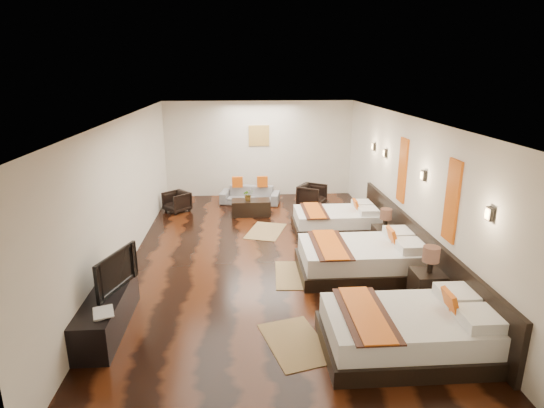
{
  "coord_description": "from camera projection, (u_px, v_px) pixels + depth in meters",
  "views": [
    {
      "loc": [
        -0.5,
        -8.32,
        3.65
      ],
      "look_at": [
        0.07,
        0.11,
        1.1
      ],
      "focal_mm": 29.44,
      "sensor_mm": 36.0,
      "label": 1
    }
  ],
  "objects": [
    {
      "name": "left_wall",
      "position": [
        124.0,
        193.0,
        8.45
      ],
      "size": [
        0.01,
        9.5,
        2.8
      ],
      "primitive_type": "cube",
      "color": "silver",
      "rests_on": "floor"
    },
    {
      "name": "sconce_lounge",
      "position": [
        374.0,
        147.0,
        10.87
      ],
      "size": [
        0.07,
        0.12,
        0.18
      ],
      "color": "black",
      "rests_on": "right_wall"
    },
    {
      "name": "armchair_right",
      "position": [
        312.0,
        196.0,
        12.33
      ],
      "size": [
        0.92,
        0.92,
        0.62
      ],
      "primitive_type": "imported",
      "rotation": [
        0.0,
        0.0,
        1.01
      ],
      "color": "black",
      "rests_on": "floor"
    },
    {
      "name": "orange_panel_a",
      "position": [
        452.0,
        201.0,
        6.9
      ],
      "size": [
        0.04,
        0.4,
        1.3
      ],
      "primitive_type": "cube",
      "color": "#D86014",
      "rests_on": "right_wall"
    },
    {
      "name": "floor",
      "position": [
        269.0,
        257.0,
        9.03
      ],
      "size": [
        5.5,
        9.5,
        0.01
      ],
      "primitive_type": "cube",
      "color": "black",
      "rests_on": "ground"
    },
    {
      "name": "nightstand_b",
      "position": [
        384.0,
        235.0,
        9.35
      ],
      "size": [
        0.46,
        0.46,
        0.9
      ],
      "color": "black",
      "rests_on": "floor"
    },
    {
      "name": "tv",
      "position": [
        111.0,
        270.0,
        6.51
      ],
      "size": [
        0.44,
        0.99,
        0.58
      ],
      "primitive_type": "imported",
      "rotation": [
        0.0,
        0.0,
        1.25
      ],
      "color": "black",
      "rests_on": "tv_console"
    },
    {
      "name": "table_plant",
      "position": [
        248.0,
        195.0,
        11.51
      ],
      "size": [
        0.33,
        0.3,
        0.3
      ],
      "primitive_type": "imported",
      "rotation": [
        0.0,
        0.0,
        0.32
      ],
      "color": "#25531B",
      "rests_on": "coffee_table"
    },
    {
      "name": "armchair_left",
      "position": [
        177.0,
        202.0,
        11.88
      ],
      "size": [
        0.83,
        0.83,
        0.54
      ],
      "primitive_type": "imported",
      "rotation": [
        0.0,
        0.0,
        -0.84
      ],
      "color": "black",
      "rests_on": "floor"
    },
    {
      "name": "bed_far",
      "position": [
        337.0,
        220.0,
        10.48
      ],
      "size": [
        1.98,
        1.24,
        0.76
      ],
      "color": "black",
      "rests_on": "floor"
    },
    {
      "name": "orange_panel_b",
      "position": [
        403.0,
        170.0,
        9.0
      ],
      "size": [
        0.04,
        0.4,
        1.3
      ],
      "primitive_type": "cube",
      "color": "#D86014",
      "rests_on": "right_wall"
    },
    {
      "name": "bed_mid",
      "position": [
        363.0,
        258.0,
        8.25
      ],
      "size": [
        2.32,
        1.46,
        0.89
      ],
      "color": "black",
      "rests_on": "floor"
    },
    {
      "name": "bed_near",
      "position": [
        410.0,
        331.0,
        5.96
      ],
      "size": [
        2.28,
        1.43,
        0.87
      ],
      "color": "black",
      "rests_on": "floor"
    },
    {
      "name": "back_wall",
      "position": [
        259.0,
        149.0,
        13.16
      ],
      "size": [
        5.5,
        0.01,
        2.8
      ],
      "primitive_type": "cube",
      "color": "silver",
      "rests_on": "floor"
    },
    {
      "name": "headboard_panel",
      "position": [
        416.0,
        249.0,
        8.31
      ],
      "size": [
        0.08,
        6.6,
        0.9
      ],
      "primitive_type": "cube",
      "color": "black",
      "rests_on": "floor"
    },
    {
      "name": "coffee_table",
      "position": [
        251.0,
        207.0,
        11.63
      ],
      "size": [
        1.01,
        0.51,
        0.4
      ],
      "primitive_type": "cube",
      "rotation": [
        0.0,
        0.0,
        0.01
      ],
      "color": "black",
      "rests_on": "floor"
    },
    {
      "name": "nightstand_a",
      "position": [
        428.0,
        284.0,
        7.17
      ],
      "size": [
        0.5,
        0.5,
        0.99
      ],
      "color": "black",
      "rests_on": "floor"
    },
    {
      "name": "figurine",
      "position": [
        118.0,
        262.0,
        7.08
      ],
      "size": [
        0.39,
        0.39,
        0.34
      ],
      "primitive_type": "imported",
      "rotation": [
        0.0,
        0.0,
        -0.22
      ],
      "color": "brown",
      "rests_on": "tv_console"
    },
    {
      "name": "sconce_near",
      "position": [
        490.0,
        214.0,
        5.81
      ],
      "size": [
        0.07,
        0.12,
        0.18
      ],
      "color": "black",
      "rests_on": "right_wall"
    },
    {
      "name": "jute_mat_far",
      "position": [
        266.0,
        231.0,
        10.49
      ],
      "size": [
        1.08,
        1.37,
        0.01
      ],
      "primitive_type": "cube",
      "rotation": [
        0.0,
        0.0,
        -0.31
      ],
      "color": "#977A4D",
      "rests_on": "floor"
    },
    {
      "name": "sofa",
      "position": [
        250.0,
        195.0,
        12.62
      ],
      "size": [
        1.74,
        0.95,
        0.48
      ],
      "primitive_type": "imported",
      "rotation": [
        0.0,
        0.0,
        -0.19
      ],
      "color": "gray",
      "rests_on": "floor"
    },
    {
      "name": "gold_artwork",
      "position": [
        259.0,
        136.0,
        13.03
      ],
      "size": [
        0.6,
        0.04,
        0.6
      ],
      "primitive_type": "cube",
      "color": "#AD873F",
      "rests_on": "back_wall"
    },
    {
      "name": "ceiling",
      "position": [
        269.0,
        118.0,
        8.22
      ],
      "size": [
        5.5,
        9.5,
        0.01
      ],
      "primitive_type": "cube",
      "color": "white",
      "rests_on": "floor"
    },
    {
      "name": "book",
      "position": [
        93.0,
        315.0,
        5.85
      ],
      "size": [
        0.36,
        0.41,
        0.03
      ],
      "primitive_type": "imported",
      "rotation": [
        0.0,
        0.0,
        0.34
      ],
      "color": "black",
      "rests_on": "tv_console"
    },
    {
      "name": "tv_console",
      "position": [
        107.0,
        312.0,
        6.47
      ],
      "size": [
        0.5,
        1.8,
        0.55
      ],
      "primitive_type": "cube",
      "color": "black",
      "rests_on": "floor"
    },
    {
      "name": "right_wall",
      "position": [
        407.0,
        188.0,
        8.8
      ],
      "size": [
        0.01,
        9.5,
        2.8
      ],
      "primitive_type": "cube",
      "color": "silver",
      "rests_on": "floor"
    },
    {
      "name": "sconce_mid",
      "position": [
        423.0,
        175.0,
        7.91
      ],
      "size": [
        0.07,
        0.12,
        0.18
      ],
      "color": "black",
      "rests_on": "right_wall"
    },
    {
      "name": "jute_mat_near",
      "position": [
        295.0,
        343.0,
        6.21
      ],
      "size": [
        1.04,
        1.35,
        0.01
      ],
      "primitive_type": "cube",
      "rotation": [
        0.0,
        0.0,
        0.27
      ],
      "color": "#977A4D",
      "rests_on": "floor"
    },
    {
      "name": "jute_mat_mid",
      "position": [
        296.0,
        275.0,
        8.25
      ],
      "size": [
        0.83,
        1.25,
        0.01
      ],
      "primitive_type": "cube",
      "rotation": [
        0.0,
        0.0,
        -0.06
      ],
      "color": "#977A4D",
      "rests_on": "floor"
    },
    {
      "name": "sconce_far",
      "position": [
        385.0,
        153.0,
        10.01
      ],
      "size": [
        0.07,
        0.12,
        0.18
      ],
      "color": "black",
      "rests_on": "right_wall"
    }
  ]
}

